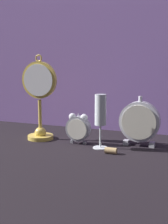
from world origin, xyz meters
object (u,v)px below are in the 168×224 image
alarm_clock_twin_bell (78,127)px  mantel_clock_silver (140,122)px  wine_cork (111,151)px  champagne_flute (100,114)px  pocket_watch_on_stand (40,102)px

alarm_clock_twin_bell → mantel_clock_silver: 0.24m
alarm_clock_twin_bell → wine_cork: bearing=-27.2°
mantel_clock_silver → wine_cork: bearing=-118.4°
alarm_clock_twin_bell → wine_cork: (0.16, -0.08, -0.06)m
champagne_flute → wine_cork: champagne_flute is taller
pocket_watch_on_stand → champagne_flute: (0.28, -0.04, -0.03)m
wine_cork → mantel_clock_silver: bearing=61.6°
alarm_clock_twin_bell → mantel_clock_silver: mantel_clock_silver is taller
pocket_watch_on_stand → wine_cork: pocket_watch_on_stand is taller
alarm_clock_twin_bell → mantel_clock_silver: bearing=13.4°
pocket_watch_on_stand → champagne_flute: 0.28m
mantel_clock_silver → pocket_watch_on_stand: bearing=-174.1°
mantel_clock_silver → champagne_flute: (-0.13, -0.08, 0.04)m
champagne_flute → mantel_clock_silver: bearing=32.6°
mantel_clock_silver → alarm_clock_twin_bell: bearing=-166.6°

